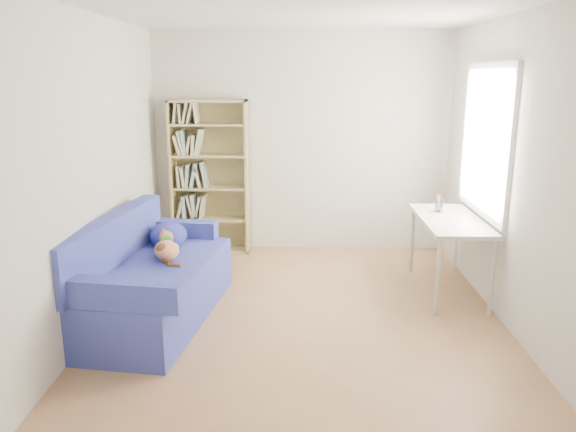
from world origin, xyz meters
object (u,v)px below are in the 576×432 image
object	(u,v)px
sofa	(150,280)
bookshelf	(210,183)
pen_cup	(439,205)
desk	(450,225)

from	to	relation	value
sofa	bookshelf	distance (m)	2.02
sofa	pen_cup	world-z (taller)	pen_cup
bookshelf	pen_cup	xyz separation A→B (m)	(2.47, -1.00, -0.02)
sofa	pen_cup	bearing A→B (deg)	27.14
bookshelf	desk	distance (m)	2.84
sofa	bookshelf	world-z (taller)	bookshelf
sofa	pen_cup	distance (m)	2.92
desk	pen_cup	distance (m)	0.31
desk	pen_cup	world-z (taller)	pen_cup
sofa	desk	distance (m)	2.87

